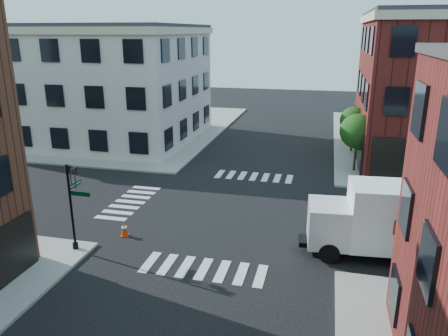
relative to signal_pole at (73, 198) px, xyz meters
name	(u,v)px	position (x,y,z in m)	size (l,w,h in m)	color
ground	(235,212)	(6.72, 6.68, -2.86)	(120.00, 120.00, 0.00)	black
sidewalk_nw	(97,126)	(-14.28, 27.68, -2.78)	(30.00, 30.00, 0.15)	gray
building_nw	(86,84)	(-12.28, 22.68, 2.64)	(22.00, 16.00, 11.00)	silver
tree_near	(358,133)	(14.28, 16.65, 0.30)	(2.69, 2.69, 4.49)	black
tree_far	(354,122)	(14.28, 22.65, 0.02)	(2.43, 2.43, 4.07)	black
signal_pole	(73,198)	(0.00, 0.00, 0.00)	(1.29, 1.24, 4.60)	black
box_truck	(396,221)	(15.47, 3.03, -0.93)	(8.34, 3.11, 3.71)	white
traffic_cone	(124,230)	(1.56, 2.04, -2.49)	(0.50, 0.50, 0.77)	red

